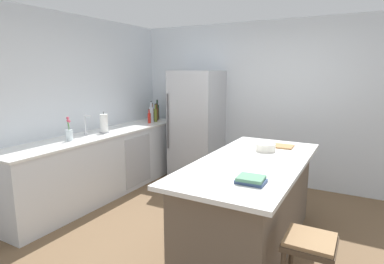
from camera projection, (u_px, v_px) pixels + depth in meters
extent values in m
plane|color=brown|center=(217.00, 244.00, 3.38)|extent=(7.20, 7.20, 0.00)
cube|color=silver|center=(276.00, 104.00, 5.07)|extent=(6.00, 0.10, 2.60)
cube|color=silver|center=(54.00, 110.00, 4.30)|extent=(0.10, 6.00, 2.60)
cube|color=silver|center=(105.00, 164.00, 4.73)|extent=(0.63, 3.18, 0.90)
cube|color=white|center=(103.00, 133.00, 4.64)|extent=(0.66, 3.21, 0.03)
cube|color=#B2B5BA|center=(138.00, 160.00, 4.92)|extent=(0.01, 0.60, 0.76)
cube|color=brown|center=(250.00, 206.00, 3.28)|extent=(0.83, 1.98, 0.89)
cube|color=white|center=(252.00, 162.00, 3.19)|extent=(0.99, 2.18, 0.04)
cube|color=#B7BABF|center=(197.00, 125.00, 5.38)|extent=(0.77, 0.71, 1.83)
cylinder|color=#4C4C51|center=(168.00, 121.00, 5.21)|extent=(0.02, 0.02, 0.91)
cube|color=#473828|center=(310.00, 244.00, 2.28)|extent=(0.36, 0.36, 0.04)
cube|color=olive|center=(310.00, 239.00, 2.27)|extent=(0.34, 0.34, 0.03)
cylinder|color=silver|center=(86.00, 135.00, 4.43)|extent=(0.05, 0.05, 0.02)
cylinder|color=silver|center=(85.00, 124.00, 4.40)|extent=(0.02, 0.02, 0.28)
cylinder|color=silver|center=(88.00, 116.00, 4.35)|extent=(0.14, 0.02, 0.02)
cylinder|color=silver|center=(69.00, 135.00, 4.07)|extent=(0.09, 0.09, 0.14)
cylinder|color=#4C7F3D|center=(68.00, 127.00, 4.06)|extent=(0.01, 0.03, 0.24)
sphere|color=#DB4C66|center=(68.00, 118.00, 4.04)|extent=(0.04, 0.04, 0.04)
cylinder|color=#4C7F3D|center=(68.00, 129.00, 4.05)|extent=(0.01, 0.01, 0.21)
sphere|color=#DB4C66|center=(68.00, 121.00, 4.03)|extent=(0.04, 0.04, 0.04)
cylinder|color=#4C7F3D|center=(70.00, 129.00, 4.05)|extent=(0.01, 0.04, 0.20)
sphere|color=#DB4C66|center=(69.00, 121.00, 4.03)|extent=(0.04, 0.04, 0.04)
cylinder|color=gray|center=(105.00, 132.00, 4.61)|extent=(0.14, 0.14, 0.01)
cylinder|color=white|center=(104.00, 123.00, 4.59)|extent=(0.11, 0.11, 0.26)
cylinder|color=gray|center=(103.00, 113.00, 4.56)|extent=(0.02, 0.02, 0.04)
cylinder|color=#19381E|center=(157.00, 112.00, 5.93)|extent=(0.07, 0.07, 0.26)
cylinder|color=#19381E|center=(157.00, 103.00, 5.89)|extent=(0.03, 0.03, 0.08)
cylinder|color=black|center=(157.00, 100.00, 5.88)|extent=(0.03, 0.03, 0.01)
cylinder|color=#5B3319|center=(157.00, 114.00, 5.81)|extent=(0.06, 0.06, 0.22)
cylinder|color=#5B3319|center=(157.00, 106.00, 5.78)|extent=(0.03, 0.03, 0.08)
cylinder|color=black|center=(157.00, 104.00, 5.77)|extent=(0.03, 0.03, 0.01)
cylinder|color=#994C23|center=(152.00, 114.00, 5.75)|extent=(0.06, 0.06, 0.23)
cylinder|color=#994C23|center=(152.00, 106.00, 5.72)|extent=(0.03, 0.03, 0.08)
cylinder|color=black|center=(152.00, 104.00, 5.71)|extent=(0.03, 0.03, 0.01)
cylinder|color=olive|center=(155.00, 115.00, 5.61)|extent=(0.06, 0.06, 0.23)
cylinder|color=olive|center=(155.00, 107.00, 5.58)|extent=(0.03, 0.03, 0.08)
cylinder|color=black|center=(155.00, 104.00, 5.57)|extent=(0.03, 0.03, 0.01)
cylinder|color=silver|center=(151.00, 115.00, 5.54)|extent=(0.08, 0.08, 0.27)
cylinder|color=silver|center=(151.00, 105.00, 5.51)|extent=(0.03, 0.03, 0.09)
cylinder|color=black|center=(151.00, 102.00, 5.50)|extent=(0.03, 0.03, 0.01)
cylinder|color=red|center=(149.00, 118.00, 5.46)|extent=(0.05, 0.05, 0.17)
cylinder|color=red|center=(149.00, 112.00, 5.43)|extent=(0.02, 0.02, 0.06)
cylinder|color=black|center=(149.00, 109.00, 5.43)|extent=(0.03, 0.03, 0.01)
cube|color=#334770|center=(251.00, 181.00, 2.55)|extent=(0.23, 0.17, 0.03)
cube|color=#4C7F60|center=(251.00, 178.00, 2.54)|extent=(0.22, 0.20, 0.03)
cylinder|color=silver|center=(265.00, 147.00, 3.56)|extent=(0.22, 0.22, 0.08)
cube|color=#9E7042|center=(278.00, 146.00, 3.78)|extent=(0.36, 0.23, 0.02)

